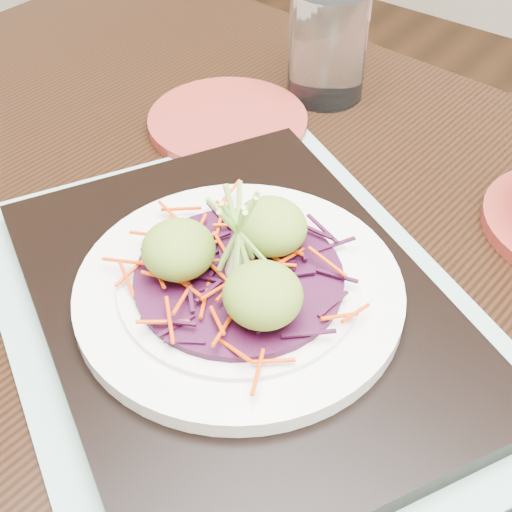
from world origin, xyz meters
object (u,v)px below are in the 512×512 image
Objects in this scene: dining_table at (282,386)px; water_glass at (328,44)px; terracotta_side_plate at (228,121)px; serving_tray at (240,304)px; white_plate at (239,289)px.

water_glass is at bearing 121.36° from dining_table.
terracotta_side_plate is at bearing 142.19° from dining_table.
water_glass reaches higher than serving_tray.
dining_table is 0.35m from water_glass.
water_glass is (-0.12, 0.31, 0.05)m from serving_tray.
serving_tray reaches higher than terracotta_side_plate.
water_glass reaches higher than white_plate.
terracotta_side_plate is (-0.17, 0.19, -0.01)m from serving_tray.
dining_table is 10.94× the size of water_glass.
terracotta_side_plate reaches higher than dining_table.
serving_tray is at bearing -68.01° from water_glass.
serving_tray reaches higher than dining_table.
dining_table is at bearing 78.42° from serving_tray.
serving_tray is 0.26m from terracotta_side_plate.
terracotta_side_plate is (-0.17, 0.19, -0.02)m from white_plate.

